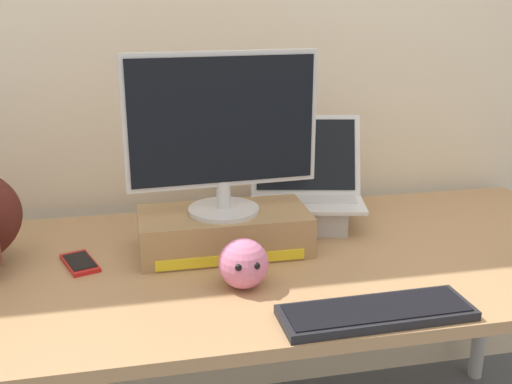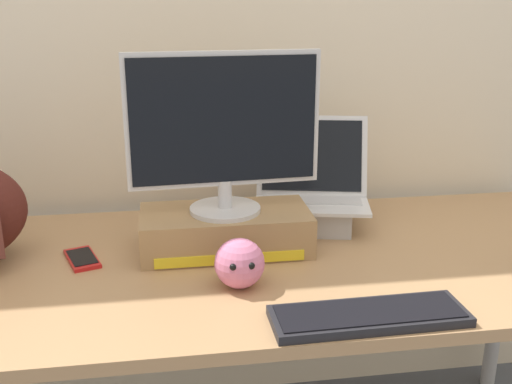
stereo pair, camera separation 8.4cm
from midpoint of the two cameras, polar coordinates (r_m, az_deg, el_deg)
back_wall at (r=1.95m, az=-4.58°, el=15.81°), size 7.00×0.10×2.60m
desk at (r=1.60m, az=-1.51°, el=-8.20°), size 1.96×0.84×0.72m
toner_box_yellow at (r=1.61m, az=-4.48°, el=-3.67°), size 0.44×0.22×0.11m
desktop_monitor at (r=1.53m, az=-4.71°, el=5.63°), size 0.49×0.18×0.41m
open_laptop at (r=1.79m, az=3.36°, el=-1.01°), size 0.37×0.30×0.31m
external_keyboard at (r=1.32m, az=9.35°, el=-11.03°), size 0.41×0.14×0.02m
cell_phone at (r=1.61m, az=-17.55°, el=-6.33°), size 0.11×0.15×0.01m
plush_toy at (r=1.41m, az=-2.89°, el=-6.70°), size 0.12×0.12×0.12m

